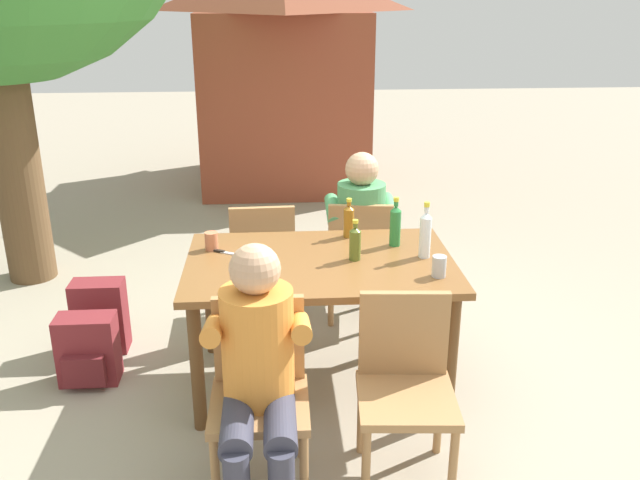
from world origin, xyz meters
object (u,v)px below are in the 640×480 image
bottle_olive (355,242)px  chair_far_right (359,254)px  dining_table (320,277)px  bottle_clear (425,234)px  cup_steel (439,266)px  brick_kiosk (284,69)px  bottle_amber (349,220)px  cup_terracotta (211,241)px  backpack_by_far_side (100,318)px  chair_near_left (259,384)px  backpack_by_near_side (88,351)px  bottle_green (395,225)px  chair_near_right (405,379)px  table_knife (228,253)px  person_in_white_shirt (359,225)px  person_in_plaid_shirt (258,365)px  chair_far_left (263,256)px

bottle_olive → chair_far_right: bearing=80.5°
dining_table → bottle_clear: size_ratio=4.61×
bottle_olive → cup_steel: bearing=-33.2°
brick_kiosk → bottle_amber: bearing=-85.8°
cup_terracotta → backpack_by_far_side: cup_terracotta is taller
chair_near_left → backpack_by_near_side: (-1.01, 0.88, -0.29)m
chair_near_left → cup_steel: bearing=29.2°
bottle_green → backpack_by_far_side: (-1.81, 0.26, -0.67)m
chair_far_right → cup_steel: 1.13m
bottle_amber → brick_kiosk: bearing=94.2°
chair_near_right → table_knife: size_ratio=3.93×
bottle_olive → person_in_white_shirt: bearing=81.1°
dining_table → table_knife: (-0.51, 0.14, 0.10)m
person_in_plaid_shirt → bottle_clear: person_in_plaid_shirt is taller
chair_near_left → table_knife: chair_near_left is taller
chair_near_left → table_knife: 0.98m
person_in_plaid_shirt → bottle_amber: (0.53, 1.26, 0.21)m
chair_near_left → backpack_by_near_side: bearing=139.2°
chair_far_right → bottle_olive: bottle_olive is taller
chair_near_right → cup_terracotta: (-0.94, 0.99, 0.33)m
cup_terracotta → brick_kiosk: (0.51, 4.25, 0.49)m
chair_far_right → table_knife: 1.09m
chair_near_right → backpack_by_far_side: bearing=143.7°
chair_far_right → cup_steel: size_ratio=7.75×
dining_table → chair_far_left: 0.87m
bottle_clear → cup_terracotta: bearing=170.6°
person_in_plaid_shirt → cup_terracotta: 1.15m
chair_far_right → chair_near_left: same height
dining_table → chair_far_right: bearing=67.6°
person_in_plaid_shirt → backpack_by_far_side: (-1.03, 1.36, -0.43)m
cup_steel → backpack_by_far_side: size_ratio=0.24×
bottle_green → bottle_amber: bottle_green is taller
bottle_clear → dining_table: bearing=-178.9°
chair_far_right → chair_near_left: (-0.65, -1.56, 0.00)m
dining_table → table_knife: bearing=164.7°
chair_far_right → person_in_plaid_shirt: person_in_plaid_shirt is taller
dining_table → person_in_white_shirt: size_ratio=1.25×
bottle_green → table_knife: size_ratio=1.31×
dining_table → backpack_by_far_side: dining_table is taller
person_in_white_shirt → backpack_by_far_side: bearing=-165.8°
person_in_white_shirt → person_in_plaid_shirt: size_ratio=1.00×
backpack_by_far_side → chair_far_left: bearing=17.1°
person_in_plaid_shirt → bottle_clear: size_ratio=3.69×
chair_near_right → bottle_amber: size_ratio=3.63×
person_in_plaid_shirt → bottle_green: 1.37m
chair_far_left → brick_kiosk: brick_kiosk is taller
table_knife → bottle_olive: bearing=-10.9°
bottle_green → cup_steel: bearing=-72.2°
person_in_white_shirt → cup_terracotta: bearing=-144.0°
backpack_by_far_side → brick_kiosk: (1.26, 3.99, 1.08)m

